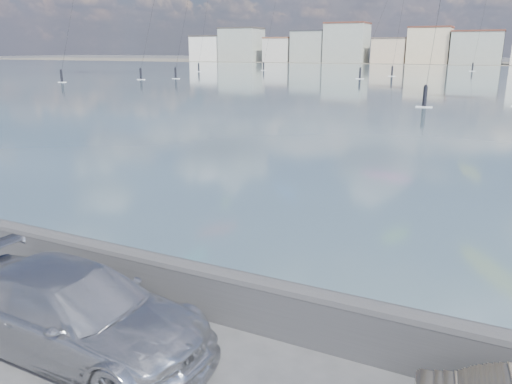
# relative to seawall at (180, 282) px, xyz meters

# --- Properties ---
(bay_water) EXTENTS (500.00, 177.00, 0.00)m
(bay_water) POSITION_rel_seawall_xyz_m (0.00, 88.80, -0.58)
(bay_water) COLOR #314452
(bay_water) RESTS_ON ground
(far_shore_strip) EXTENTS (500.00, 60.00, 0.00)m
(far_shore_strip) POSITION_rel_seawall_xyz_m (0.00, 197.30, -0.57)
(far_shore_strip) COLOR #4C473D
(far_shore_strip) RESTS_ON ground
(seawall) EXTENTS (400.00, 0.36, 1.08)m
(seawall) POSITION_rel_seawall_xyz_m (0.00, 0.00, 0.00)
(seawall) COLOR #28282B
(seawall) RESTS_ON ground
(far_buildings) EXTENTS (240.79, 13.26, 14.60)m
(far_buildings) POSITION_rel_seawall_xyz_m (1.31, 183.30, 5.44)
(far_buildings) COLOR white
(far_buildings) RESTS_ON ground
(car_silver) EXTENTS (5.06, 2.10, 1.46)m
(car_silver) POSITION_rel_seawall_xyz_m (-0.74, -1.94, 0.15)
(car_silver) COLOR #BABBC2
(car_silver) RESTS_ON ground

